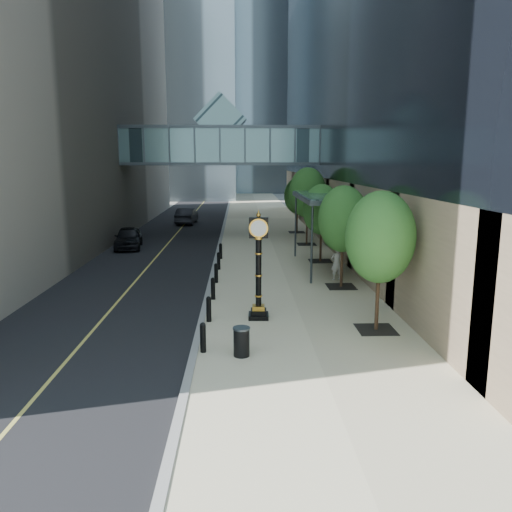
# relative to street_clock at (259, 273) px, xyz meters

# --- Properties ---
(ground) EXTENTS (320.00, 320.00, 0.00)m
(ground) POSITION_rel_street_clock_xyz_m (0.74, -4.56, -1.89)
(ground) COLOR gray
(ground) RESTS_ON ground
(road) EXTENTS (8.00, 180.00, 0.02)m
(road) POSITION_rel_street_clock_xyz_m (-6.26, 35.44, -1.88)
(road) COLOR black
(road) RESTS_ON ground
(sidewalk) EXTENTS (8.00, 180.00, 0.06)m
(sidewalk) POSITION_rel_street_clock_xyz_m (1.74, 35.44, -1.86)
(sidewalk) COLOR beige
(sidewalk) RESTS_ON ground
(curb) EXTENTS (0.25, 180.00, 0.07)m
(curb) POSITION_rel_street_clock_xyz_m (-2.26, 35.44, -1.86)
(curb) COLOR gray
(curb) RESTS_ON ground
(distant_tower_c) EXTENTS (22.00, 22.00, 65.00)m
(distant_tower_c) POSITION_rel_street_clock_xyz_m (-5.26, 115.44, 30.61)
(distant_tower_c) COLOR #8EA5B2
(distant_tower_c) RESTS_ON ground
(skywalk) EXTENTS (17.00, 4.20, 5.80)m
(skywalk) POSITION_rel_street_clock_xyz_m (-2.26, 23.44, 5.82)
(skywalk) COLOR #45666F
(skywalk) RESTS_ON ground
(entrance_canopy) EXTENTS (3.00, 8.00, 4.38)m
(entrance_canopy) POSITION_rel_street_clock_xyz_m (4.22, 9.44, 2.30)
(entrance_canopy) COLOR #383F44
(entrance_canopy) RESTS_ON ground
(bollard_row) EXTENTS (0.20, 16.20, 0.90)m
(bollard_row) POSITION_rel_street_clock_xyz_m (-1.96, 4.44, -1.38)
(bollard_row) COLOR black
(bollard_row) RESTS_ON sidewalk
(street_trees) EXTENTS (2.80, 28.42, 5.76)m
(street_trees) POSITION_rel_street_clock_xyz_m (4.34, 11.45, 1.67)
(street_trees) COLOR black
(street_trees) RESTS_ON sidewalk
(street_clock) EXTENTS (0.82, 0.82, 4.23)m
(street_clock) POSITION_rel_street_clock_xyz_m (0.00, 0.00, 0.00)
(street_clock) COLOR black
(street_clock) RESTS_ON sidewalk
(trash_bin) EXTENTS (0.56, 0.56, 0.90)m
(trash_bin) POSITION_rel_street_clock_xyz_m (-0.70, -3.93, -1.38)
(trash_bin) COLOR black
(trash_bin) RESTS_ON sidewalk
(pedestrian) EXTENTS (0.75, 0.60, 1.81)m
(pedestrian) POSITION_rel_street_clock_xyz_m (4.38, 6.43, -0.93)
(pedestrian) COLOR beige
(pedestrian) RESTS_ON sidewalk
(car_near) EXTENTS (2.41, 4.75, 1.55)m
(car_near) POSITION_rel_street_clock_xyz_m (-8.82, 16.93, -1.10)
(car_near) COLOR black
(car_near) RESTS_ON road
(car_far) EXTENTS (1.93, 4.92, 1.60)m
(car_far) POSITION_rel_street_clock_xyz_m (-6.06, 31.23, -1.08)
(car_far) COLOR black
(car_far) RESTS_ON road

